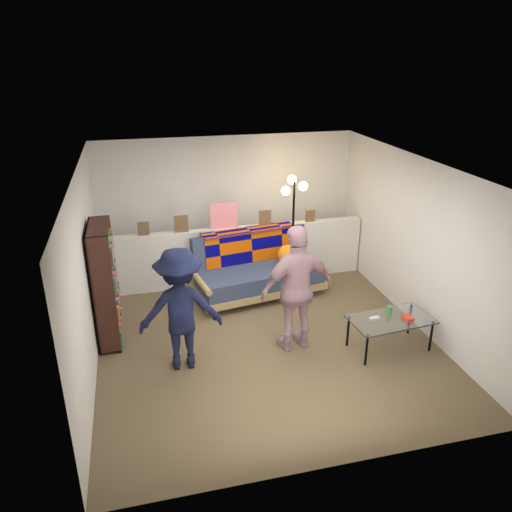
# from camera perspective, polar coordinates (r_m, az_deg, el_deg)

# --- Properties ---
(ground) EXTENTS (5.00, 5.00, 0.00)m
(ground) POSITION_cam_1_polar(r_m,az_deg,el_deg) (7.17, 0.78, -8.98)
(ground) COLOR brown
(ground) RESTS_ON ground
(room_shell) EXTENTS (4.60, 5.05, 2.45)m
(room_shell) POSITION_cam_1_polar(r_m,az_deg,el_deg) (6.88, -0.14, 5.00)
(room_shell) COLOR silver
(room_shell) RESTS_ON ground
(half_wall_ledge) EXTENTS (4.45, 0.15, 1.00)m
(half_wall_ledge) POSITION_cam_1_polar(r_m,az_deg,el_deg) (8.50, -2.28, 0.12)
(half_wall_ledge) COLOR silver
(half_wall_ledge) RESTS_ON ground
(ledge_decor) EXTENTS (2.97, 0.02, 0.45)m
(ledge_decor) POSITION_cam_1_polar(r_m,az_deg,el_deg) (8.21, -3.87, 4.28)
(ledge_decor) COLOR brown
(ledge_decor) RESTS_ON half_wall_ledge
(futon_sofa) EXTENTS (2.21, 1.31, 0.90)m
(futon_sofa) POSITION_cam_1_polar(r_m,az_deg,el_deg) (8.14, 0.20, -1.56)
(futon_sofa) COLOR tan
(futon_sofa) RESTS_ON ground
(bookshelf) EXTENTS (0.28, 0.83, 1.67)m
(bookshelf) POSITION_cam_1_polar(r_m,az_deg,el_deg) (7.01, -16.83, -3.56)
(bookshelf) COLOR black
(bookshelf) RESTS_ON ground
(coffee_table) EXTENTS (1.14, 0.70, 0.57)m
(coffee_table) POSITION_cam_1_polar(r_m,az_deg,el_deg) (6.90, 15.19, -7.12)
(coffee_table) COLOR black
(coffee_table) RESTS_ON ground
(floor_lamp) EXTENTS (0.43, 0.34, 1.84)m
(floor_lamp) POSITION_cam_1_polar(r_m,az_deg,el_deg) (8.31, 4.27, 5.45)
(floor_lamp) COLOR black
(floor_lamp) RESTS_ON ground
(person_left) EXTENTS (1.05, 0.62, 1.60)m
(person_left) POSITION_cam_1_polar(r_m,az_deg,el_deg) (6.22, -8.64, -6.05)
(person_left) COLOR black
(person_left) RESTS_ON ground
(person_right) EXTENTS (1.07, 0.59, 1.74)m
(person_right) POSITION_cam_1_polar(r_m,az_deg,el_deg) (6.51, 4.73, -3.78)
(person_right) COLOR pink
(person_right) RESTS_ON ground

